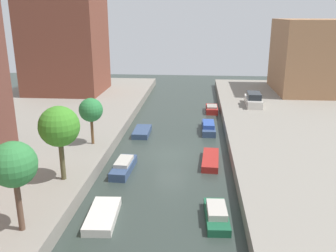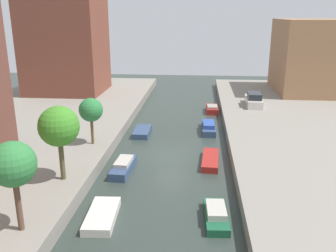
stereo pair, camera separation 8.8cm
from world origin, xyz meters
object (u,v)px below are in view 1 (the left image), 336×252
moored_boat_right_3 (208,127)px  moored_boat_right_1 (217,215)px  moored_boat_left_2 (124,166)px  moored_boat_right_4 (212,109)px  moored_boat_left_3 (142,132)px  street_tree_1 (59,127)px  parked_car (253,100)px  street_tree_2 (91,110)px  low_block_right (314,56)px  moored_boat_right_2 (210,160)px  moored_boat_left_1 (103,216)px  apartment_tower_far (63,20)px  street_tree_0 (14,165)px

moored_boat_right_3 → moored_boat_right_1: bearing=-89.6°
moored_boat_left_2 → moored_boat_right_4: size_ratio=1.25×
moored_boat_right_4 → moored_boat_left_3: bearing=-128.0°
moored_boat_right_1 → street_tree_1: bearing=165.5°
street_tree_1 → parked_car: (15.38, 21.67, -2.97)m
street_tree_2 → moored_boat_left_3: street_tree_2 is taller
low_block_right → moored_boat_right_4: bearing=-147.6°
moored_boat_right_3 → moored_boat_right_4: size_ratio=1.39×
low_block_right → moored_boat_right_2: 29.42m
parked_car → moored_boat_right_3: bearing=-126.3°
street_tree_1 → moored_boat_left_3: (3.30, 12.67, -4.37)m
low_block_right → moored_boat_right_4: (-14.07, -8.91, -5.52)m
moored_boat_right_3 → moored_boat_right_4: bearing=85.7°
moored_boat_right_2 → moored_boat_right_3: size_ratio=0.95×
moored_boat_left_3 → moored_boat_right_3: size_ratio=0.77×
low_block_right → street_tree_1: (-24.56, -30.79, -1.27)m
low_block_right → moored_boat_left_1: bearing=-122.0°
street_tree_1 → moored_boat_left_1: street_tree_1 is taller
moored_boat_right_1 → moored_boat_right_4: bearing=88.9°
street_tree_2 → parked_car: (15.38, 14.74, -2.25)m
low_block_right → moored_boat_left_2: 34.87m
low_block_right → moored_boat_left_3: (-21.25, -18.13, -5.64)m
moored_boat_right_3 → moored_boat_left_2: bearing=-122.4°
apartment_tower_far → moored_boat_right_4: bearing=-16.5°
street_tree_2 → parked_car: street_tree_2 is taller
moored_boat_left_1 → moored_boat_right_2: bearing=54.1°
street_tree_2 → apartment_tower_far: bearing=114.4°
moored_boat_right_4 → low_block_right: bearing=32.4°
street_tree_2 → moored_boat_left_1: 11.21m
low_block_right → moored_boat_left_3: bearing=-139.5°
low_block_right → moored_boat_right_1: size_ratio=3.16×
moored_boat_left_2 → moored_boat_right_1: size_ratio=1.10×
street_tree_1 → moored_boat_right_2: 12.34m
moored_boat_right_2 → parked_car: bearing=70.9°
street_tree_1 → moored_boat_right_2: street_tree_1 is taller
street_tree_2 → low_block_right: bearing=44.2°
moored_boat_right_2 → apartment_tower_far: bearing=131.5°
low_block_right → moored_boat_left_2: size_ratio=2.86×
apartment_tower_far → moored_boat_right_1: apartment_tower_far is taller
street_tree_0 → moored_boat_left_2: (3.26, 9.71, -4.17)m
moored_boat_left_3 → moored_boat_right_4: (7.19, 9.22, 0.12)m
moored_boat_left_1 → moored_boat_right_4: bearing=74.2°
low_block_right → street_tree_1: low_block_right is taller
street_tree_0 → moored_boat_right_4: (10.49, 27.85, -4.17)m
parked_car → moored_boat_right_4: (-4.89, 0.22, -1.28)m
apartment_tower_far → street_tree_0: (9.44, -33.75, -6.19)m
apartment_tower_far → street_tree_2: (9.44, -20.85, -6.83)m
parked_car → moored_boat_right_1: (-5.34, -24.26, -1.31)m
street_tree_1 → parked_car: street_tree_1 is taller
parked_car → apartment_tower_far: bearing=166.2°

